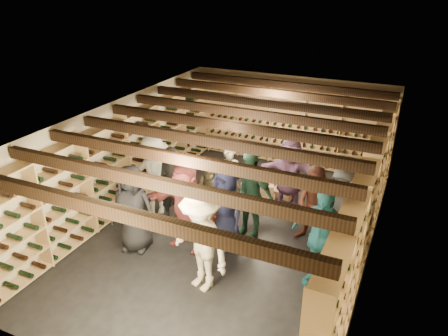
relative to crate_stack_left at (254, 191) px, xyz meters
name	(u,v)px	position (x,y,z in m)	size (l,w,h in m)	color
ground	(231,229)	(0.00, -1.32, -0.26)	(8.00, 8.00, 0.00)	black
walls	(231,177)	(0.00, -1.32, 0.95)	(5.52, 8.02, 2.40)	beige
ceiling	(231,119)	(0.00, -1.32, 2.15)	(5.50, 8.00, 0.01)	beige
ceiling_joists	(231,126)	(0.00, -1.32, 2.01)	(5.40, 7.12, 0.18)	black
wine_rack_left	(125,161)	(-2.57, -1.32, 0.82)	(0.32, 7.50, 2.15)	tan
wine_rack_right	(364,210)	(2.57, -1.32, 0.82)	(0.32, 7.50, 2.15)	tan
wine_rack_back	(288,126)	(0.00, 2.51, 0.82)	(4.70, 0.30, 2.15)	tan
crate_stack_left	(254,191)	(0.00, 0.00, 0.00)	(0.55, 0.41, 0.51)	#A48056
crate_stack_right	(263,194)	(0.23, -0.02, 0.00)	(0.58, 0.47, 0.51)	#A48056
crate_loose	(283,193)	(0.55, 0.51, -0.17)	(0.50, 0.33, 0.17)	#A48056
person_0	(133,209)	(-1.39, -2.69, 0.61)	(0.85, 0.55, 1.73)	black
person_1	(172,186)	(-1.25, -1.51, 0.58)	(0.61, 0.40, 1.67)	black
person_2	(212,195)	(-0.36, -1.44, 0.52)	(0.75, 0.59, 1.55)	brown
person_3	(201,242)	(0.28, -3.18, 0.65)	(1.17, 0.67, 1.81)	beige
person_4	(321,238)	(2.04, -2.30, 0.67)	(1.09, 0.45, 1.85)	#206577
person_5	(185,207)	(-0.53, -2.25, 0.63)	(1.63, 0.52, 1.76)	brown
person_6	(226,208)	(0.14, -1.89, 0.57)	(0.80, 0.52, 1.64)	#191D3F
person_7	(230,180)	(-0.33, -0.64, 0.51)	(0.55, 0.36, 1.52)	gray
person_8	(316,207)	(1.67, -1.10, 0.55)	(0.78, 0.61, 1.61)	#431F16
person_9	(154,176)	(-1.78, -1.36, 0.64)	(1.16, 0.66, 1.79)	#AEAD9F
person_10	(249,194)	(0.41, -1.35, 0.67)	(1.08, 0.45, 1.85)	#214635
person_11	(289,175)	(0.82, -0.02, 0.60)	(1.58, 0.50, 1.71)	#8B5B8D
person_12	(340,214)	(2.18, -1.41, 0.68)	(0.91, 0.59, 1.87)	#313236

